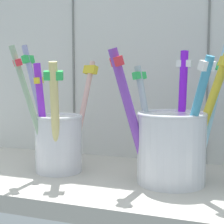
# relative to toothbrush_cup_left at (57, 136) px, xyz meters

# --- Properties ---
(counter_slab) EXTENTS (0.64, 0.22, 0.02)m
(counter_slab) POSITION_rel_toothbrush_cup_left_xyz_m (0.08, -0.00, -0.06)
(counter_slab) COLOR #BCB7AD
(counter_slab) RESTS_ON ground
(tile_wall_back) EXTENTS (0.64, 0.02, 0.45)m
(tile_wall_back) POSITION_rel_toothbrush_cup_left_xyz_m (0.08, 0.12, 0.16)
(tile_wall_back) COLOR silver
(tile_wall_back) RESTS_ON ground
(toothbrush_cup_left) EXTENTS (0.11, 0.12, 0.17)m
(toothbrush_cup_left) POSITION_rel_toothbrush_cup_left_xyz_m (0.00, 0.00, 0.00)
(toothbrush_cup_left) COLOR silver
(toothbrush_cup_left) RESTS_ON counter_slab
(toothbrush_cup_right) EXTENTS (0.14, 0.10, 0.17)m
(toothbrush_cup_right) POSITION_rel_toothbrush_cup_left_xyz_m (0.16, 0.00, 0.00)
(toothbrush_cup_right) COLOR silver
(toothbrush_cup_right) RESTS_ON counter_slab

